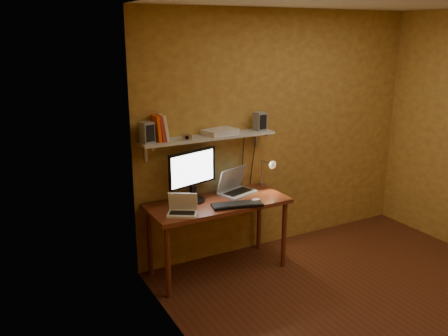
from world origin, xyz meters
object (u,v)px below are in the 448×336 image
netbook (183,208)px  speaker_right (260,121)px  laptop (235,186)px  desk_lamp (268,169)px  wall_shelf (209,137)px  desk (218,210)px  keyboard (237,205)px  mouse (255,200)px  router (220,132)px  speaker_left (147,132)px  monitor (193,173)px  shelf_camera (187,137)px

netbook → speaker_right: 1.26m
laptop → desk_lamp: 0.41m
desk_lamp → speaker_right: (-0.07, 0.06, 0.51)m
netbook → wall_shelf: bearing=68.3°
desk → keyboard: (0.10, -0.20, 0.10)m
keyboard → mouse: 0.21m
wall_shelf → speaker_right: bearing=-0.9°
keyboard → desk_lamp: bearing=43.7°
netbook → router: 0.89m
desk_lamp → speaker_left: 1.39m
netbook → monitor: bearing=80.7°
laptop → desk_lamp: (0.38, -0.02, 0.14)m
wall_shelf → shelf_camera: 0.28m
monitor → speaker_right: size_ratio=2.91×
speaker_left → mouse: bearing=-35.4°
speaker_right → shelf_camera: 0.86m
desk → keyboard: bearing=-62.7°
monitor → speaker_right: (0.80, 0.05, 0.43)m
laptop → keyboard: bearing=-135.2°
wall_shelf → netbook: (-0.44, -0.33, -0.55)m
speaker_left → router: (0.77, 0.01, -0.07)m
mouse → speaker_left: (-0.95, 0.38, 0.70)m
desk → shelf_camera: bearing=156.9°
keyboard → shelf_camera: bearing=153.1°
speaker_right → laptop: bearing=-178.4°
laptop → shelf_camera: 0.80m
netbook → desk: bearing=48.5°
keyboard → monitor: bearing=146.7°
desk → keyboard: size_ratio=2.86×
netbook → speaker_right: speaker_right is taller
keyboard → speaker_left: speaker_left is taller
speaker_left → router: size_ratio=0.60×
keyboard → desk_lamp: size_ratio=1.30×
wall_shelf → netbook: wall_shelf is taller
netbook → speaker_left: bearing=152.7°
mouse → wall_shelf: bearing=124.8°
wall_shelf → speaker_right: (0.59, -0.01, 0.11)m
wall_shelf → speaker_left: bearing=-179.4°
router → speaker_right: bearing=-1.8°
mouse → speaker_right: 0.84m
speaker_left → speaker_right: 1.22m
speaker_right → router: size_ratio=0.59×
shelf_camera → desk: bearing=-23.1°
mouse → router: size_ratio=0.32×
mouse → router: (-0.18, 0.39, 0.63)m
wall_shelf → laptop: (0.28, -0.05, -0.54)m
keyboard → router: 0.75m
keyboard → desk_lamp: desk_lamp is taller
keyboard → speaker_left: 1.10m
mouse → shelf_camera: size_ratio=1.03×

